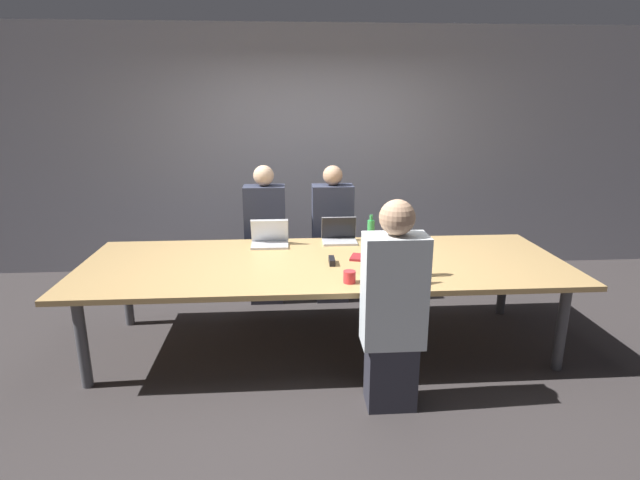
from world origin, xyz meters
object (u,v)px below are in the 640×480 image
person_near_midright (393,310)px  cup_near_midright (349,277)px  laptop_near_midright (389,274)px  person_far_center (332,237)px  laptop_far_midleft (270,238)px  stapler (332,261)px  bottle_far_center (371,232)px  laptop_far_center (339,235)px  person_far_midleft (266,237)px  bottle_near_midright (423,260)px

person_near_midright → cup_near_midright: 0.46m
laptop_near_midright → person_far_center: 1.55m
laptop_far_midleft → stapler: 0.76m
bottle_far_center → person_near_midright: bearing=-93.3°
laptop_near_midright → laptop_far_center: 1.11m
person_near_midright → laptop_near_midright: bearing=-96.9°
laptop_far_midleft → laptop_far_center: size_ratio=1.06×
person_near_midright → cup_near_midright: bearing=-58.4°
person_near_midright → stapler: person_near_midright is taller
person_far_midleft → person_far_center: 0.67m
person_near_midright → bottle_far_center: bearing=-93.3°
laptop_far_center → person_far_midleft: bearing=147.6°
laptop_near_midright → person_far_center: bearing=-80.2°
person_far_midleft → person_far_center: (0.67, -0.01, -0.00)m
laptop_far_midleft → person_far_center: person_far_center is taller
stapler → laptop_far_center: bearing=79.7°
person_far_center → cup_near_midright: bearing=-90.7°
cup_near_midright → bottle_far_center: bottle_far_center is taller
cup_near_midright → bottle_far_center: size_ratio=0.33×
person_far_midleft → laptop_near_midright: (0.93, -1.52, 0.14)m
bottle_far_center → stapler: 0.67m
person_far_midleft → laptop_far_center: person_far_midleft is taller
person_far_midleft → bottle_near_midright: bearing=-48.9°
person_far_midleft → laptop_far_center: bearing=-32.4°
person_far_midleft → laptop_far_center: 0.82m
person_near_midright → laptop_far_center: (-0.20, 1.44, 0.11)m
person_far_midleft → person_far_center: bearing=-0.5°
person_far_midleft → person_near_midright: (0.88, -1.88, 0.02)m
person_far_center → bottle_far_center: person_far_center is taller
bottle_near_midright → laptop_far_center: bottle_near_midright is taller
laptop_far_midleft → bottle_far_center: bottle_far_center is taller
laptop_far_center → stapler: 0.64m
laptop_near_midright → person_far_center: person_far_center is taller
stapler → laptop_far_midleft: bearing=132.8°
laptop_far_midleft → bottle_near_midright: size_ratio=1.21×
laptop_far_midleft → cup_near_midright: size_ratio=3.80×
laptop_near_midright → person_near_midright: size_ratio=0.26×
laptop_near_midright → person_near_midright: 0.37m
laptop_far_midleft → bottle_far_center: size_ratio=1.24×
laptop_near_midright → stapler: bearing=-51.6°
cup_near_midright → stapler: bearing=101.4°
laptop_far_midleft → person_far_midleft: bearing=96.7°
bottle_far_center → laptop_far_center: bearing=160.7°
person_far_center → laptop_near_midright: bearing=-80.2°
cup_near_midright → bottle_far_center: 1.01m
cup_near_midright → person_far_center: 1.49m
bottle_near_midright → person_near_midright: bearing=-123.0°
person_far_midleft → laptop_far_midleft: bearing=-83.3°
bottle_near_midright → bottle_far_center: 0.89m
bottle_near_midright → stapler: bearing=153.6°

